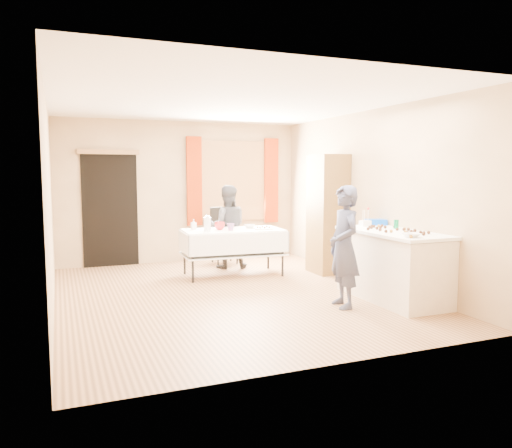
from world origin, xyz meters
name	(u,v)px	position (x,y,z in m)	size (l,w,h in m)	color
floor	(230,294)	(0.00, 0.00, -0.01)	(4.50, 5.50, 0.02)	#9E7047
ceiling	(229,101)	(0.00, 0.00, 2.61)	(4.50, 5.50, 0.02)	white
wall_back	(182,192)	(0.00, 2.76, 1.30)	(4.50, 0.02, 2.60)	tan
wall_front	(334,217)	(0.00, -2.76, 1.30)	(4.50, 0.02, 2.60)	tan
wall_left	(49,204)	(-2.26, 0.00, 1.30)	(0.02, 5.50, 2.60)	tan
wall_right	(370,197)	(2.26, 0.00, 1.30)	(0.02, 5.50, 2.60)	tan
window_frame	(233,181)	(1.00, 2.72, 1.50)	(1.32, 0.06, 1.52)	olive
window_pane	(233,181)	(1.00, 2.71, 1.50)	(1.20, 0.02, 1.40)	white
curtain_left	(194,181)	(0.22, 2.67, 1.50)	(0.28, 0.06, 1.65)	#992A07
curtain_right	(271,181)	(1.78, 2.67, 1.50)	(0.28, 0.06, 1.65)	#992A07
doorway	(110,210)	(-1.30, 2.73, 1.00)	(0.95, 0.04, 2.00)	black
door_lintel	(109,152)	(-1.30, 2.70, 2.02)	(1.05, 0.06, 0.08)	olive
cabinet	(328,214)	(1.99, 0.80, 0.98)	(0.50, 0.60, 1.96)	brown
counter	(393,265)	(1.89, -1.08, 0.45)	(0.78, 1.64, 0.91)	beige
party_table	(233,248)	(0.45, 1.16, 0.44)	(1.66, 0.92, 0.75)	black
chair	(224,246)	(0.66, 2.26, 0.31)	(0.42, 0.42, 1.02)	black
girl	(344,247)	(1.10, -1.15, 0.76)	(0.42, 0.59, 1.51)	#2C304B
woman	(227,227)	(0.57, 1.79, 0.72)	(0.81, 0.70, 1.44)	black
soda_can	(396,224)	(2.08, -0.88, 0.97)	(0.07, 0.07, 0.12)	#0A8849
mixing_bowl	(411,235)	(1.69, -1.68, 0.93)	(0.23, 0.23, 0.05)	white
foam_block	(365,223)	(1.87, -0.46, 0.95)	(0.15, 0.10, 0.08)	white
blue_basket	(375,222)	(2.12, -0.36, 0.95)	(0.30, 0.20, 0.08)	blue
pitcher	(207,224)	(0.00, 1.06, 0.86)	(0.11, 0.11, 0.22)	silver
cup_red	(220,226)	(0.24, 1.19, 0.81)	(0.17, 0.17, 0.13)	red
cup_rainbow	(231,227)	(0.37, 1.03, 0.81)	(0.15, 0.15, 0.11)	red
small_bowl	(250,226)	(0.78, 1.27, 0.78)	(0.21, 0.21, 0.05)	white
pastry_tray	(264,229)	(0.92, 1.00, 0.76)	(0.28, 0.20, 0.02)	white
bottle	(194,224)	(-0.14, 1.39, 0.83)	(0.08, 0.08, 0.17)	white
cake_balls	(396,230)	(1.89, -1.12, 0.93)	(0.51, 1.16, 0.04)	#3F2314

